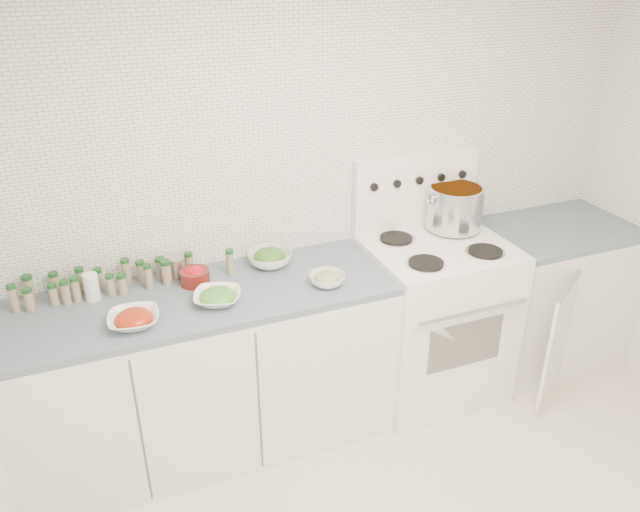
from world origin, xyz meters
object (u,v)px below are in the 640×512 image
at_px(stove, 432,313).
at_px(stock_pot, 455,206).
at_px(bowl_snowpea, 217,297).
at_px(bowl_tomato, 134,319).

relative_size(stove, stock_pot, 4.07).
bearing_deg(bowl_snowpea, stove, 4.22).
height_order(stove, bowl_tomato, stove).
xyz_separation_m(stove, bowl_tomato, (-1.63, -0.14, 0.44)).
bearing_deg(stove, bowl_tomato, -174.96).
bearing_deg(stock_pot, bowl_tomato, -170.68).
distance_m(stock_pot, bowl_snowpea, 1.46).
bearing_deg(bowl_snowpea, bowl_tomato, -172.33).
relative_size(stock_pot, bowl_snowpea, 1.20).
bearing_deg(stove, bowl_snowpea, -175.78).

